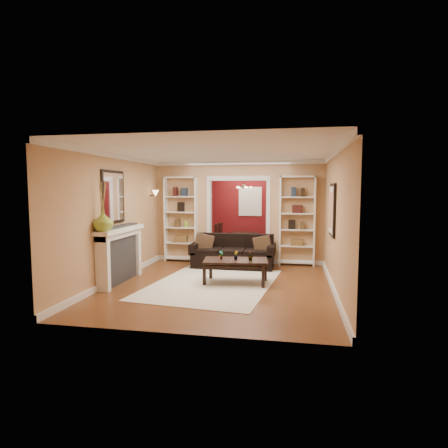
% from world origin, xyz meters
% --- Properties ---
extents(floor, '(8.00, 8.00, 0.00)m').
position_xyz_m(floor, '(0.00, 0.00, 0.00)').
color(floor, brown).
rests_on(floor, ground).
extents(ceiling, '(8.00, 8.00, 0.00)m').
position_xyz_m(ceiling, '(0.00, 0.00, 2.70)').
color(ceiling, white).
rests_on(ceiling, ground).
extents(wall_back, '(8.00, 0.00, 8.00)m').
position_xyz_m(wall_back, '(0.00, 4.00, 1.35)').
color(wall_back, tan).
rests_on(wall_back, ground).
extents(wall_front, '(8.00, 0.00, 8.00)m').
position_xyz_m(wall_front, '(0.00, -4.00, 1.35)').
color(wall_front, tan).
rests_on(wall_front, ground).
extents(wall_left, '(0.00, 8.00, 8.00)m').
position_xyz_m(wall_left, '(-2.25, 0.00, 1.35)').
color(wall_left, tan).
rests_on(wall_left, ground).
extents(wall_right, '(0.00, 8.00, 8.00)m').
position_xyz_m(wall_right, '(2.25, 0.00, 1.35)').
color(wall_right, tan).
rests_on(wall_right, ground).
extents(partition_wall, '(4.50, 0.15, 2.70)m').
position_xyz_m(partition_wall, '(0.00, 1.20, 1.35)').
color(partition_wall, tan).
rests_on(partition_wall, floor).
extents(red_back_panel, '(4.44, 0.04, 2.64)m').
position_xyz_m(red_back_panel, '(0.00, 3.97, 1.32)').
color(red_back_panel, maroon).
rests_on(red_back_panel, floor).
extents(dining_window, '(0.78, 0.03, 0.98)m').
position_xyz_m(dining_window, '(0.00, 3.93, 1.55)').
color(dining_window, '#8CA5CC').
rests_on(dining_window, wall_back).
extents(area_rug, '(2.73, 3.55, 0.01)m').
position_xyz_m(area_rug, '(-0.17, -1.28, 0.01)').
color(area_rug, silver).
rests_on(area_rug, floor).
extents(sofa, '(2.09, 0.90, 0.82)m').
position_xyz_m(sofa, '(-0.02, 0.45, 0.41)').
color(sofa, black).
rests_on(sofa, floor).
extents(pillow_left, '(0.47, 0.19, 0.46)m').
position_xyz_m(pillow_left, '(-0.77, 0.43, 0.63)').
color(pillow_left, brown).
rests_on(pillow_left, sofa).
extents(pillow_right, '(0.43, 0.15, 0.42)m').
position_xyz_m(pillow_right, '(0.72, 0.43, 0.61)').
color(pillow_right, brown).
rests_on(pillow_right, sofa).
extents(coffee_table, '(1.40, 0.88, 0.50)m').
position_xyz_m(coffee_table, '(0.29, -1.13, 0.25)').
color(coffee_table, black).
rests_on(coffee_table, floor).
extents(plant_left, '(0.11, 0.11, 0.18)m').
position_xyz_m(plant_left, '(-0.02, -1.13, 0.59)').
color(plant_left, '#336626').
rests_on(plant_left, coffee_table).
extents(plant_center, '(0.11, 0.12, 0.18)m').
position_xyz_m(plant_center, '(0.29, -1.13, 0.59)').
color(plant_center, '#336626').
rests_on(plant_center, coffee_table).
extents(plant_right, '(0.13, 0.13, 0.18)m').
position_xyz_m(plant_right, '(0.60, -1.13, 0.59)').
color(plant_right, '#336626').
rests_on(plant_right, coffee_table).
extents(bookshelf_left, '(0.90, 0.30, 2.30)m').
position_xyz_m(bookshelf_left, '(-1.55, 1.03, 1.15)').
color(bookshelf_left, white).
rests_on(bookshelf_left, floor).
extents(bookshelf_right, '(0.90, 0.30, 2.30)m').
position_xyz_m(bookshelf_right, '(1.55, 1.03, 1.15)').
color(bookshelf_right, white).
rests_on(bookshelf_right, floor).
extents(fireplace, '(0.32, 1.70, 1.16)m').
position_xyz_m(fireplace, '(-2.09, -1.50, 0.58)').
color(fireplace, white).
rests_on(fireplace, floor).
extents(vase, '(0.47, 0.47, 0.39)m').
position_xyz_m(vase, '(-2.09, -2.20, 1.36)').
color(vase, '#89A936').
rests_on(vase, fireplace).
extents(mirror, '(0.03, 0.95, 1.10)m').
position_xyz_m(mirror, '(-2.23, -1.50, 1.80)').
color(mirror, silver).
rests_on(mirror, wall_left).
extents(wall_sconce, '(0.18, 0.18, 0.22)m').
position_xyz_m(wall_sconce, '(-2.15, 0.55, 1.83)').
color(wall_sconce, '#FFE0A5').
rests_on(wall_sconce, wall_left).
extents(framed_art, '(0.04, 0.85, 1.05)m').
position_xyz_m(framed_art, '(2.21, -1.00, 1.55)').
color(framed_art, black).
rests_on(framed_art, wall_right).
extents(dining_table, '(1.58, 0.88, 0.56)m').
position_xyz_m(dining_table, '(-0.08, 2.88, 0.28)').
color(dining_table, black).
rests_on(dining_table, floor).
extents(dining_chair_nw, '(0.56, 0.56, 0.93)m').
position_xyz_m(dining_chair_nw, '(-0.63, 2.58, 0.46)').
color(dining_chair_nw, black).
rests_on(dining_chair_nw, floor).
extents(dining_chair_ne, '(0.51, 0.51, 0.87)m').
position_xyz_m(dining_chair_ne, '(0.47, 2.58, 0.43)').
color(dining_chair_ne, black).
rests_on(dining_chair_ne, floor).
extents(dining_chair_sw, '(0.53, 0.53, 0.90)m').
position_xyz_m(dining_chair_sw, '(-0.63, 3.18, 0.45)').
color(dining_chair_sw, black).
rests_on(dining_chair_sw, floor).
extents(dining_chair_se, '(0.49, 0.49, 0.94)m').
position_xyz_m(dining_chair_se, '(0.47, 3.18, 0.47)').
color(dining_chair_se, black).
rests_on(dining_chair_se, floor).
extents(chandelier, '(0.50, 0.50, 0.30)m').
position_xyz_m(chandelier, '(0.00, 2.70, 2.02)').
color(chandelier, '#312416').
rests_on(chandelier, ceiling).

